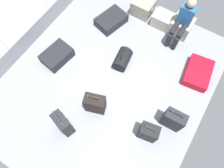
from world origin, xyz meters
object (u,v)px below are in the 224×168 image
object	(u,v)px
suitcase_0	(95,104)
paper_cup	(26,70)
suitcase_4	(198,73)
suitcase_1	(57,56)
suitcase_5	(173,120)
passenger_seated	(183,21)
cargo_crate_0	(143,7)
duffel_bag	(122,59)
cargo_crate_2	(181,26)
suitcase_2	(148,132)
suitcase_3	(111,20)
cargo_crate_1	(164,20)
suitcase_6	(63,124)

from	to	relation	value
suitcase_0	paper_cup	world-z (taller)	suitcase_0
suitcase_4	paper_cup	world-z (taller)	suitcase_4
suitcase_1	suitcase_5	bearing A→B (deg)	-0.12
passenger_seated	suitcase_5	xyz separation A→B (m)	(0.84, -2.12, -0.30)
cargo_crate_0	passenger_seated	size ratio (longest dim) A/B	0.50
cargo_crate_0	duffel_bag	size ratio (longest dim) A/B	1.02
cargo_crate_2	paper_cup	bearing A→B (deg)	-130.90
suitcase_2	duffel_bag	world-z (taller)	suitcase_2
cargo_crate_0	duffel_bag	world-z (taller)	duffel_bag
passenger_seated	suitcase_3	xyz separation A→B (m)	(-1.63, -0.52, -0.47)
suitcase_5	cargo_crate_2	bearing A→B (deg)	109.95
cargo_crate_0	paper_cup	xyz separation A→B (m)	(-1.45, -3.00, -0.15)
suitcase_5	cargo_crate_1	bearing A→B (deg)	119.46
passenger_seated	suitcase_4	xyz separation A→B (m)	(0.87, -0.75, -0.48)
suitcase_6	paper_cup	bearing A→B (deg)	160.54
suitcase_6	suitcase_0	bearing A→B (deg)	67.02
suitcase_4	suitcase_1	bearing A→B (deg)	-155.72
cargo_crate_1	paper_cup	world-z (taller)	cargo_crate_1
cargo_crate_2	duffel_bag	bearing A→B (deg)	-116.05
suitcase_5	duffel_bag	world-z (taller)	suitcase_5
cargo_crate_2	duffel_bag	distance (m)	1.75
duffel_bag	suitcase_5	bearing A→B (deg)	-24.45
suitcase_0	suitcase_1	size ratio (longest dim) A/B	0.91
suitcase_2	suitcase_6	xyz separation A→B (m)	(-1.49, -0.75, 0.06)
cargo_crate_2	suitcase_1	bearing A→B (deg)	-133.13
duffel_bag	suitcase_1	bearing A→B (deg)	-152.38
cargo_crate_2	suitcase_6	size ratio (longest dim) A/B	0.60
passenger_seated	suitcase_3	size ratio (longest dim) A/B	1.29
suitcase_2	suitcase_6	size ratio (longest dim) A/B	0.74
suitcase_6	passenger_seated	bearing A→B (deg)	74.01
cargo_crate_1	suitcase_5	bearing A→B (deg)	-60.54
passenger_seated	cargo_crate_1	bearing A→B (deg)	160.28
cargo_crate_0	suitcase_3	bearing A→B (deg)	-124.61
cargo_crate_1	suitcase_3	world-z (taller)	cargo_crate_1
passenger_seated	suitcase_6	distance (m)	3.49
suitcase_4	paper_cup	bearing A→B (deg)	-149.45
passenger_seated	suitcase_2	world-z (taller)	passenger_seated
suitcase_2	suitcase_4	world-z (taller)	suitcase_2
suitcase_3	suitcase_4	world-z (taller)	suitcase_3
cargo_crate_2	suitcase_1	xyz separation A→B (m)	(-2.15, -2.30, -0.08)
suitcase_6	paper_cup	distance (m)	1.73
suitcase_5	duffel_bag	size ratio (longest dim) A/B	1.49
cargo_crate_0	suitcase_1	bearing A→B (deg)	-113.89
suitcase_3	passenger_seated	bearing A→B (deg)	17.59
suitcase_2	suitcase_5	xyz separation A→B (m)	(0.30, 0.47, 0.02)
cargo_crate_0	suitcase_0	size ratio (longest dim) A/B	0.80
suitcase_3	suitcase_4	distance (m)	2.51
suitcase_5	suitcase_6	distance (m)	2.17
cargo_crate_1	cargo_crate_2	distance (m)	0.45
passenger_seated	suitcase_5	world-z (taller)	passenger_seated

